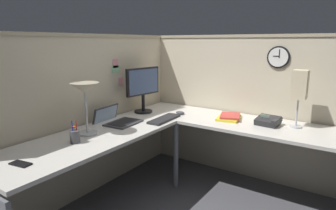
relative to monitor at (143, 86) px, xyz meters
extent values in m
plane|color=#47474C|center=(-0.23, -0.64, -1.02)|extent=(6.80, 6.80, 0.00)
cube|color=beige|center=(-0.59, 0.23, -0.25)|extent=(2.57, 0.10, 1.55)
cube|color=tan|center=(-0.59, 0.23, 0.54)|extent=(2.57, 0.12, 0.03)
cube|color=beige|center=(0.64, -0.90, -0.25)|extent=(0.10, 2.37, 1.55)
cube|color=tan|center=(0.64, -0.90, 0.54)|extent=(0.12, 2.37, 0.03)
cube|color=beige|center=(-0.60, -0.17, -0.31)|extent=(2.35, 0.66, 0.03)
cube|color=beige|center=(0.24, -1.24, -0.31)|extent=(0.66, 1.49, 0.03)
cylinder|color=slate|center=(-0.07, -0.48, -0.67)|extent=(0.05, 0.05, 0.70)
cylinder|color=black|center=(0.00, 0.00, -0.28)|extent=(0.20, 0.20, 0.02)
cylinder|color=black|center=(0.00, 0.00, -0.18)|extent=(0.04, 0.04, 0.20)
cube|color=black|center=(0.00, 0.00, 0.06)|extent=(0.46, 0.09, 0.30)
cube|color=#384C72|center=(0.00, -0.02, 0.06)|extent=(0.42, 0.06, 0.26)
cube|color=#38383D|center=(-0.47, -0.13, -0.29)|extent=(0.36, 0.27, 0.02)
cube|color=black|center=(-0.47, -0.13, -0.28)|extent=(0.30, 0.20, 0.00)
cube|color=#38383D|center=(-0.48, 0.10, -0.25)|extent=(0.34, 0.10, 0.22)
cube|color=#99B2D1|center=(-0.48, 0.09, -0.25)|extent=(0.31, 0.08, 0.18)
cube|color=#232326|center=(-0.14, -0.38, -0.28)|extent=(0.44, 0.16, 0.02)
ellipsoid|color=#38383D|center=(0.15, -0.39, -0.28)|extent=(0.06, 0.10, 0.03)
cylinder|color=#B7BABF|center=(-0.88, -0.09, -0.29)|extent=(0.17, 0.17, 0.02)
cylinder|color=#B7BABF|center=(-0.88, -0.09, -0.09)|extent=(0.02, 0.02, 0.38)
cone|color=#B2A88C|center=(-0.88, -0.09, 0.11)|extent=(0.24, 0.24, 0.09)
cylinder|color=#4C4C51|center=(-1.08, -0.18, -0.24)|extent=(0.08, 0.08, 0.10)
cylinder|color=#1E1EB2|center=(-1.09, -0.17, -0.18)|extent=(0.01, 0.01, 0.13)
cylinder|color=#B21E1E|center=(-1.06, -0.19, -0.18)|extent=(0.01, 0.01, 0.13)
cylinder|color=#D8591E|center=(-1.07, -0.17, -0.17)|extent=(0.03, 0.03, 0.01)
cube|color=black|center=(-1.54, -0.22, -0.29)|extent=(0.09, 0.15, 0.01)
cube|color=#232326|center=(0.27, -1.29, -0.26)|extent=(0.21, 0.22, 0.10)
cube|color=#8CA58C|center=(0.27, -1.26, -0.22)|extent=(0.02, 0.09, 0.04)
cube|color=#232326|center=(0.26, -1.38, -0.24)|extent=(0.19, 0.06, 0.04)
cube|color=yellow|center=(0.26, -0.90, -0.28)|extent=(0.31, 0.26, 0.02)
cube|color=#BF3F38|center=(0.27, -0.91, -0.26)|extent=(0.31, 0.26, 0.02)
cylinder|color=#B7BABF|center=(0.34, -1.53, -0.29)|extent=(0.11, 0.11, 0.01)
cylinder|color=#B7BABF|center=(0.34, -1.53, -0.15)|extent=(0.02, 0.02, 0.27)
cube|color=beige|center=(0.34, -1.53, 0.11)|extent=(0.13, 0.13, 0.26)
cylinder|color=black|center=(0.59, -1.27, 0.33)|extent=(0.03, 0.22, 0.22)
cylinder|color=white|center=(0.57, -1.27, 0.33)|extent=(0.00, 0.19, 0.19)
cube|color=black|center=(0.57, -1.25, 0.34)|extent=(0.00, 0.06, 0.01)
cube|color=black|center=(0.57, -1.28, 0.37)|extent=(0.00, 0.01, 0.08)
cube|color=#8CCC99|center=(-0.23, 0.18, 0.20)|extent=(0.10, 0.00, 0.07)
cube|color=pink|center=(-0.23, 0.18, 0.26)|extent=(0.08, 0.00, 0.09)
cube|color=pink|center=(-0.15, 0.18, 0.06)|extent=(0.07, 0.00, 0.09)
camera|label=1|loc=(-2.45, -1.98, 0.49)|focal=30.82mm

